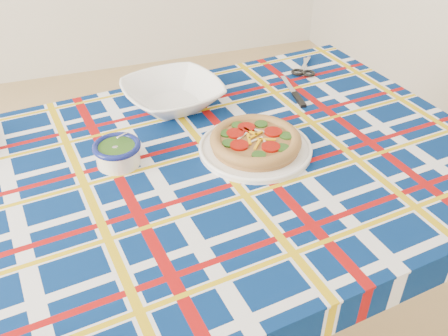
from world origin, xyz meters
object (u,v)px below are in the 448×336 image
object	(u,v)px
main_focaccia_plate	(256,141)
serving_bowl	(173,95)
dining_table	(189,193)
pesto_bowl	(117,152)

from	to	relation	value
main_focaccia_plate	serving_bowl	size ratio (longest dim) A/B	1.07
dining_table	main_focaccia_plate	bearing A→B (deg)	0.06
pesto_bowl	serving_bowl	world-z (taller)	pesto_bowl
main_focaccia_plate	pesto_bowl	xyz separation A→B (m)	(-0.33, 0.06, 0.01)
dining_table	pesto_bowl	size ratio (longest dim) A/B	13.93
dining_table	pesto_bowl	distance (m)	0.20
dining_table	pesto_bowl	xyz separation A→B (m)	(-0.15, 0.08, 0.11)
main_focaccia_plate	serving_bowl	bearing A→B (deg)	114.35
pesto_bowl	serving_bowl	xyz separation A→B (m)	(0.20, 0.23, -0.00)
pesto_bowl	serving_bowl	bearing A→B (deg)	50.05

